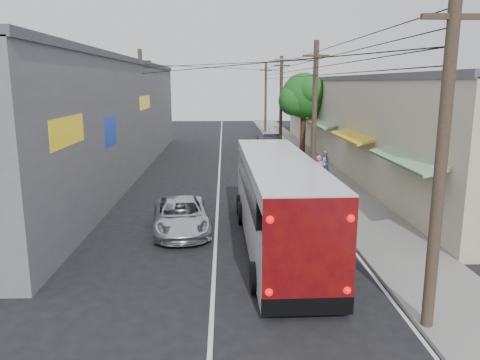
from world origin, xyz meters
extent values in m
plane|color=black|center=(0.00, 0.00, 0.00)|extent=(120.00, 120.00, 0.00)
cube|color=slate|center=(6.50, 20.00, 0.06)|extent=(3.00, 80.00, 0.12)
cube|color=#C0B798|center=(11.00, 22.00, 3.00)|extent=(6.00, 40.00, 6.00)
cube|color=#4C4C51|center=(11.00, 22.00, 6.10)|extent=(6.20, 40.00, 0.30)
cube|color=#186D1B|center=(7.70, 6.00, 2.90)|extent=(1.39, 6.00, 0.46)
cube|color=#C68317|center=(7.70, 14.00, 2.90)|extent=(1.39, 6.00, 0.46)
cube|color=#186D1B|center=(7.70, 22.00, 2.90)|extent=(1.39, 6.00, 0.46)
cube|color=#C68317|center=(7.70, 30.00, 2.90)|extent=(1.39, 6.00, 0.46)
cube|color=#186D1B|center=(7.70, 38.00, 2.90)|extent=(1.39, 6.00, 0.46)
cube|color=slate|center=(-8.50, 18.00, 3.50)|extent=(7.00, 36.00, 7.00)
cube|color=#4C4C51|center=(-8.50, 18.00, 7.10)|extent=(7.20, 36.00, 0.30)
cube|color=yellow|center=(-5.05, 4.00, 4.20)|extent=(0.12, 3.50, 1.00)
cube|color=#1433A5|center=(-5.05, 10.00, 3.60)|extent=(0.12, 2.20, 1.40)
cube|color=yellow|center=(-5.05, 20.00, 4.50)|extent=(0.12, 4.00, 0.90)
cylinder|color=#473828|center=(5.20, -2.00, 4.00)|extent=(0.28, 0.28, 8.00)
cube|color=#473828|center=(5.20, -2.00, 7.20)|extent=(1.40, 0.12, 0.12)
cylinder|color=#473828|center=(5.20, 13.00, 4.00)|extent=(0.28, 0.28, 8.00)
cube|color=#473828|center=(5.20, 13.00, 7.20)|extent=(1.40, 0.12, 0.12)
cylinder|color=#473828|center=(5.20, 28.00, 4.00)|extent=(0.28, 0.28, 8.00)
cube|color=#473828|center=(5.20, 28.00, 7.20)|extent=(1.40, 0.12, 0.12)
cylinder|color=#473828|center=(5.20, 43.00, 4.00)|extent=(0.28, 0.28, 8.00)
cube|color=#473828|center=(5.20, 43.00, 7.20)|extent=(1.40, 0.12, 0.12)
cylinder|color=#473828|center=(-5.20, 20.00, 4.00)|extent=(0.28, 0.28, 8.00)
cube|color=#473828|center=(-5.20, 20.00, 7.20)|extent=(1.40, 0.12, 0.12)
cylinder|color=#59595E|center=(4.10, 13.00, 7.00)|extent=(2.20, 0.10, 0.10)
cube|color=#59595E|center=(3.00, 13.00, 6.90)|extent=(0.50, 0.18, 0.12)
cylinder|color=#3F2B19|center=(6.80, 26.00, 2.00)|extent=(0.44, 0.44, 4.00)
sphere|color=#154B14|center=(6.80, 26.00, 4.80)|extent=(3.60, 3.60, 3.60)
sphere|color=#154B14|center=(7.80, 26.60, 4.20)|extent=(2.60, 2.60, 2.60)
sphere|color=#154B14|center=(5.90, 25.60, 4.40)|extent=(2.40, 2.40, 2.40)
sphere|color=#154B14|center=(7.20, 25.00, 5.20)|extent=(2.20, 2.20, 2.20)
sphere|color=#154B14|center=(6.50, 26.90, 5.00)|extent=(2.00, 2.00, 2.00)
cube|color=silver|center=(2.26, 4.00, 1.06)|extent=(2.53, 11.09, 1.75)
cube|color=black|center=(2.26, 4.46, 2.35)|extent=(2.51, 9.25, 0.92)
cube|color=silver|center=(2.26, 4.00, 2.99)|extent=(2.53, 11.09, 0.46)
cube|color=maroon|center=(2.38, -1.54, 1.84)|extent=(2.28, 0.12, 2.67)
cube|color=black|center=(2.38, -1.54, 0.41)|extent=(2.30, 0.14, 0.46)
sphere|color=red|center=(1.42, -1.59, 0.83)|extent=(0.20, 0.20, 0.20)
sphere|color=red|center=(3.35, -1.55, 0.83)|extent=(0.20, 0.20, 0.20)
sphere|color=red|center=(1.42, -1.59, 2.67)|extent=(0.20, 0.20, 0.20)
sphere|color=red|center=(3.35, -1.55, 2.67)|extent=(0.20, 0.20, 0.20)
cylinder|color=black|center=(1.20, 0.11, 0.46)|extent=(0.30, 0.93, 0.92)
cylinder|color=black|center=(3.50, 0.16, 0.46)|extent=(0.30, 0.93, 0.92)
cylinder|color=black|center=(1.06, 6.74, 0.46)|extent=(0.30, 0.93, 0.92)
cylinder|color=black|center=(3.36, 6.78, 0.46)|extent=(0.30, 0.93, 0.92)
cylinder|color=black|center=(1.03, 8.12, 0.46)|extent=(0.30, 0.93, 0.92)
cylinder|color=black|center=(3.33, 8.17, 0.46)|extent=(0.30, 0.93, 0.92)
imported|color=silver|center=(-1.40, 5.78, 0.65)|extent=(2.75, 4.92, 1.30)
imported|color=#A6A7AE|center=(4.60, 13.00, 0.75)|extent=(2.36, 5.27, 1.50)
imported|color=#29292F|center=(3.80, 26.00, 0.73)|extent=(2.13, 4.42, 1.45)
imported|color=black|center=(4.60, 28.31, 0.70)|extent=(1.50, 4.23, 1.39)
imported|color=pink|center=(5.49, 12.93, 1.03)|extent=(0.76, 0.60, 1.83)
imported|color=#92B1D5|center=(6.67, 16.75, 0.87)|extent=(0.76, 0.61, 1.50)
camera|label=1|loc=(0.35, -12.15, 5.85)|focal=35.00mm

